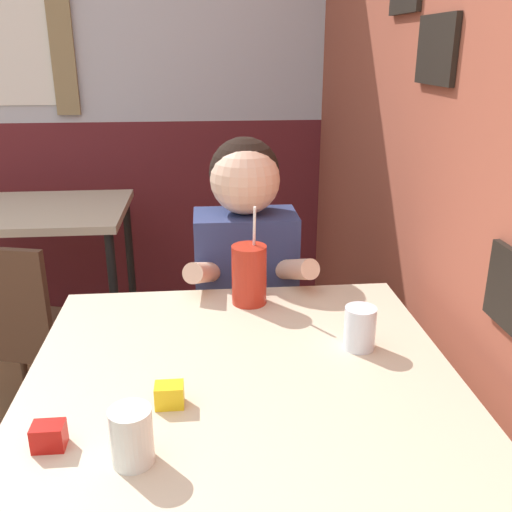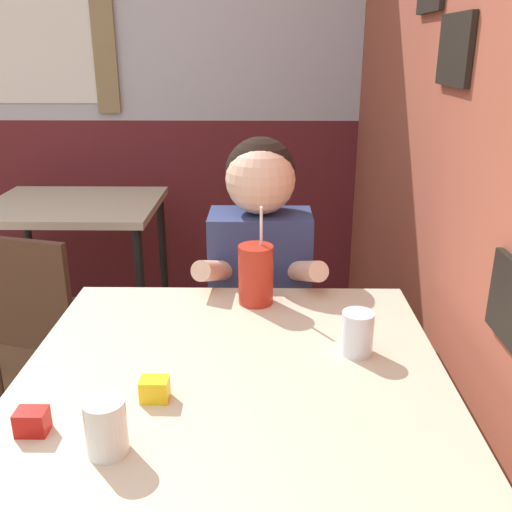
{
  "view_description": "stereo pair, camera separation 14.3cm",
  "coord_description": "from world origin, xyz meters",
  "px_view_note": "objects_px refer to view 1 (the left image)",
  "views": [
    {
      "loc": [
        0.44,
        -0.7,
        1.48
      ],
      "look_at": [
        0.57,
        0.64,
        0.99
      ],
      "focal_mm": 40.0,
      "sensor_mm": 36.0,
      "label": 1
    },
    {
      "loc": [
        0.59,
        -0.71,
        1.48
      ],
      "look_at": [
        0.57,
        0.64,
        0.99
      ],
      "focal_mm": 40.0,
      "sensor_mm": 36.0,
      "label": 2
    }
  ],
  "objects_px": {
    "background_table": "(39,227)",
    "chair_near_window": "(19,326)",
    "cocktail_pitcher": "(249,275)",
    "person_seated": "(246,298)",
    "main_table": "(242,394)"
  },
  "relations": [
    {
      "from": "main_table",
      "to": "person_seated",
      "type": "distance_m",
      "value": 0.66
    },
    {
      "from": "main_table",
      "to": "cocktail_pitcher",
      "type": "bearing_deg",
      "value": 82.8
    },
    {
      "from": "main_table",
      "to": "person_seated",
      "type": "height_order",
      "value": "person_seated"
    },
    {
      "from": "main_table",
      "to": "background_table",
      "type": "height_order",
      "value": "same"
    },
    {
      "from": "cocktail_pitcher",
      "to": "person_seated",
      "type": "bearing_deg",
      "value": 87.81
    },
    {
      "from": "main_table",
      "to": "chair_near_window",
      "type": "height_order",
      "value": "chair_near_window"
    },
    {
      "from": "person_seated",
      "to": "cocktail_pitcher",
      "type": "height_order",
      "value": "person_seated"
    },
    {
      "from": "main_table",
      "to": "person_seated",
      "type": "xyz_separation_m",
      "value": [
        0.06,
        0.66,
        -0.05
      ]
    },
    {
      "from": "main_table",
      "to": "background_table",
      "type": "distance_m",
      "value": 1.73
    },
    {
      "from": "chair_near_window",
      "to": "person_seated",
      "type": "distance_m",
      "value": 0.9
    },
    {
      "from": "background_table",
      "to": "person_seated",
      "type": "bearing_deg",
      "value": -42.98
    },
    {
      "from": "main_table",
      "to": "cocktail_pitcher",
      "type": "xyz_separation_m",
      "value": [
        0.05,
        0.37,
        0.15
      ]
    },
    {
      "from": "background_table",
      "to": "chair_near_window",
      "type": "distance_m",
      "value": 0.67
    },
    {
      "from": "chair_near_window",
      "to": "person_seated",
      "type": "xyz_separation_m",
      "value": [
        0.85,
        -0.21,
        0.18
      ]
    },
    {
      "from": "chair_near_window",
      "to": "person_seated",
      "type": "bearing_deg",
      "value": 0.75
    }
  ]
}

